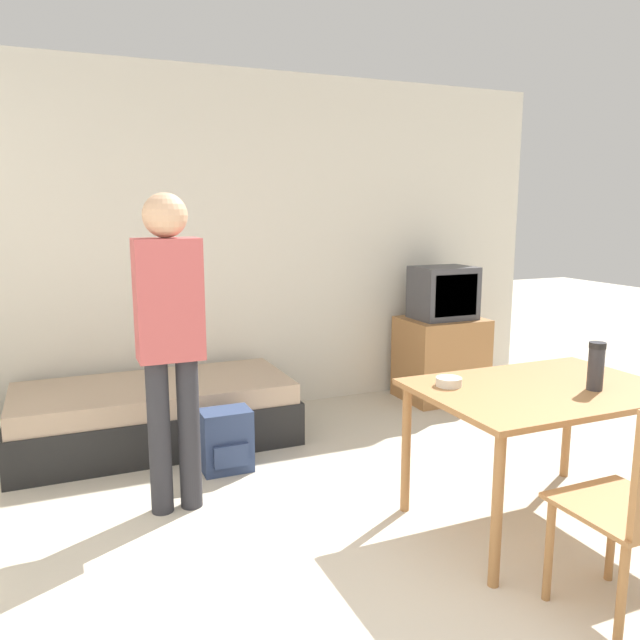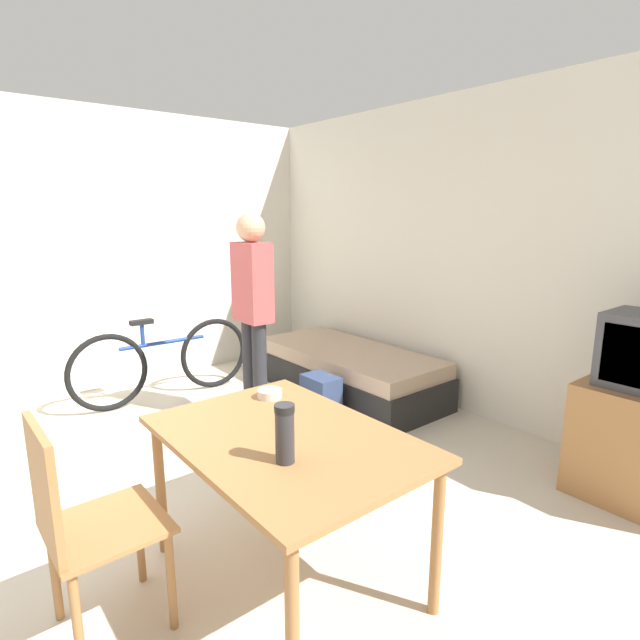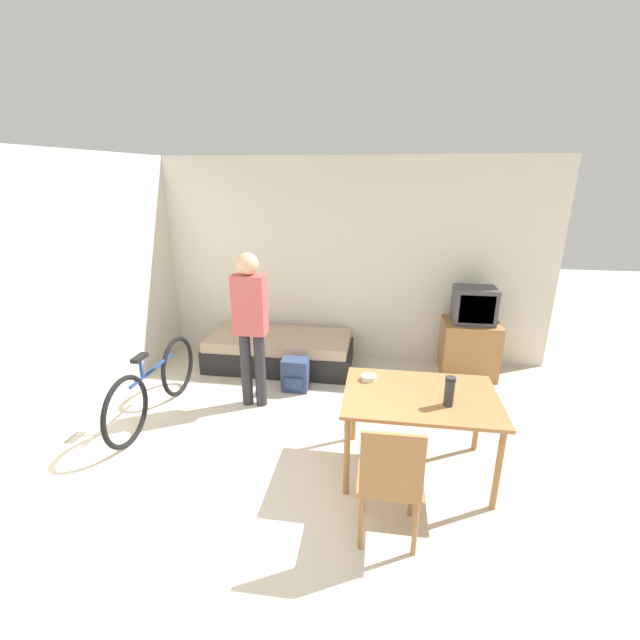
% 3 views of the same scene
% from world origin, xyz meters
% --- Properties ---
extents(ground_plane, '(20.00, 20.00, 0.00)m').
position_xyz_m(ground_plane, '(0.00, 0.00, 0.00)').
color(ground_plane, beige).
extents(wall_back, '(5.68, 0.06, 2.70)m').
position_xyz_m(wall_back, '(0.00, 3.39, 1.35)').
color(wall_back, silver).
rests_on(wall_back, ground_plane).
extents(wall_left, '(0.06, 4.36, 2.70)m').
position_xyz_m(wall_left, '(-2.37, 1.68, 1.35)').
color(wall_left, silver).
rests_on(wall_left, ground_plane).
extents(daybed, '(1.92, 0.86, 0.44)m').
position_xyz_m(daybed, '(-0.68, 2.85, 0.22)').
color(daybed, black).
rests_on(daybed, ground_plane).
extents(dining_table, '(1.27, 0.88, 0.74)m').
position_xyz_m(dining_table, '(1.00, 0.92, 0.66)').
color(dining_table, '#9E6B3D').
rests_on(dining_table, ground_plane).
extents(wooden_chair, '(0.45, 0.45, 0.96)m').
position_xyz_m(wooden_chair, '(0.76, 0.09, 0.54)').
color(wooden_chair, '#9E6B3D').
rests_on(wooden_chair, ground_plane).
extents(bicycle, '(0.09, 1.72, 0.78)m').
position_xyz_m(bicycle, '(-1.68, 1.41, 0.36)').
color(bicycle, black).
rests_on(bicycle, ground_plane).
extents(person_standing, '(0.34, 0.23, 1.73)m').
position_xyz_m(person_standing, '(-0.73, 1.82, 1.01)').
color(person_standing, '#28282D').
rests_on(person_standing, ground_plane).
extents(thermos_flask, '(0.08, 0.08, 0.24)m').
position_xyz_m(thermos_flask, '(1.20, 0.78, 0.88)').
color(thermos_flask, '#2D2D33').
rests_on(thermos_flask, dining_table).
extents(mate_bowl, '(0.13, 0.13, 0.05)m').
position_xyz_m(mate_bowl, '(0.56, 1.13, 0.77)').
color(mate_bowl, beige).
rests_on(mate_bowl, dining_table).
extents(backpack, '(0.31, 0.24, 0.40)m').
position_xyz_m(backpack, '(-0.34, 2.21, 0.20)').
color(backpack, navy).
rests_on(backpack, ground_plane).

